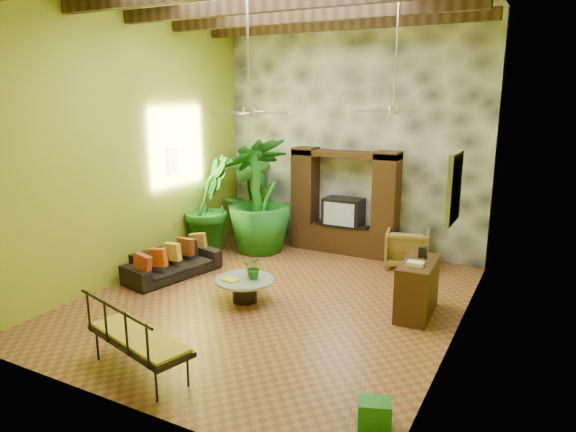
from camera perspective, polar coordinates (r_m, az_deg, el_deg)
The scene contains 22 objects.
ground at distance 8.97m, azimuth -1.53°, elevation -9.24°, with size 7.00×7.00×0.00m, color brown.
back_wall at distance 11.50m, azimuth 7.09°, elevation 8.53°, with size 6.00×0.02×5.00m, color #87A224.
left_wall at distance 10.15m, azimuth -16.66°, elevation 7.45°, with size 0.02×7.00×5.00m, color #87A224.
right_wall at distance 7.35m, azimuth 19.26°, elevation 5.20°, with size 0.02×7.00×5.00m, color #87A224.
stone_accent_wall at distance 11.44m, azimuth 6.99°, elevation 8.51°, with size 5.98×0.10×4.98m, color #3C3E44.
ceiling_beams at distance 8.39m, azimuth -1.75°, elevation 22.49°, with size 5.95×5.36×0.22m.
entertainment_center at distance 11.39m, azimuth 6.22°, elevation 0.69°, with size 2.40×0.55×2.30m.
ceiling_fan_front at distance 8.04m, azimuth -4.39°, elevation 12.99°, with size 1.28×1.28×1.86m.
ceiling_fan_back at distance 8.77m, azimuth 11.74°, elevation 12.79°, with size 1.28×1.28×1.86m.
wall_art_mask at distance 10.90m, azimuth -12.69°, elevation 5.93°, with size 0.06×0.32×0.55m, color #C17E16.
wall_art_painting at distance 6.80m, azimuth 17.99°, elevation 2.98°, with size 0.06×0.70×0.90m, color #276991.
sofa at distance 10.20m, azimuth -12.67°, elevation -5.08°, with size 1.91×0.75×0.56m, color black.
wicker_armchair at distance 10.79m, azimuth 13.10°, elevation -3.46°, with size 0.84×0.86×0.78m, color olive.
tall_plant_a at distance 12.18m, azimuth -4.25°, elevation 2.38°, with size 1.20×0.81×2.27m, color #236019.
tall_plant_b at distance 11.44m, azimuth -8.90°, elevation 1.23°, with size 1.18×0.95×2.15m, color #19621D.
tall_plant_c at distance 11.35m, azimuth -3.28°, elevation 2.32°, with size 1.43×1.43×2.56m, color #1C6B1C.
coffee_table at distance 8.84m, azimuth -4.83°, elevation -7.85°, with size 1.00×1.00×0.40m.
centerpiece_plant at distance 8.76m, azimuth -3.79°, elevation -5.72°, with size 0.34×0.30×0.38m, color #1C5917.
yellow_tray at distance 8.72m, azimuth -6.43°, elevation -7.09°, with size 0.25×0.18×0.03m, color yellow.
iron_bench at distance 6.78m, azimuth -16.70°, elevation -12.70°, with size 1.73×1.01×0.57m.
side_console at distance 8.49m, azimuth 14.15°, elevation -7.79°, with size 0.50×1.11×0.89m, color #3E2813.
green_bin at distance 5.89m, azimuth 9.57°, elevation -20.85°, with size 0.35×0.26×0.30m, color #1D7021.
Camera 1 is at (4.09, -7.20, 3.45)m, focal length 32.00 mm.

